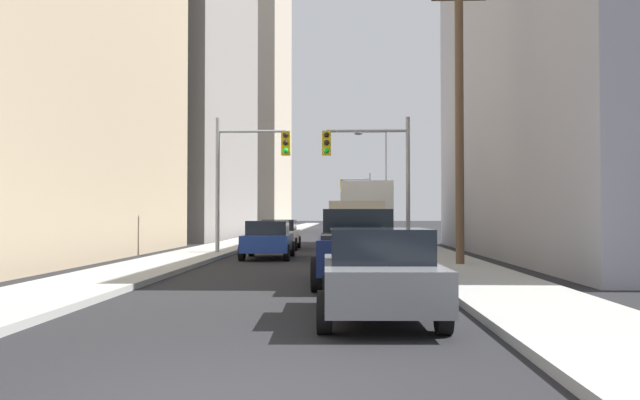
% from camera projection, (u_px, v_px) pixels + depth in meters
% --- Properties ---
extents(sidewalk_left, '(2.71, 160.00, 0.15)m').
position_uv_depth(sidewalk_left, '(270.00, 235.00, 56.12)').
color(sidewalk_left, '#9E9E99').
rests_on(sidewalk_left, ground).
extents(sidewalk_right, '(2.71, 160.00, 0.15)m').
position_uv_depth(sidewalk_right, '(384.00, 235.00, 55.79)').
color(sidewalk_right, '#9E9E99').
rests_on(sidewalk_right, ground).
extents(city_bus, '(2.67, 11.52, 3.40)m').
position_uv_depth(city_bus, '(364.00, 212.00, 36.68)').
color(city_bus, silver).
rests_on(city_bus, ground).
extents(pickup_truck_navy, '(2.20, 5.44, 1.90)m').
position_uv_depth(pickup_truck_navy, '(358.00, 247.00, 16.66)').
color(pickup_truck_navy, '#141E4C').
rests_on(pickup_truck_navy, ground).
extents(cargo_van_beige, '(2.16, 5.26, 2.26)m').
position_uv_depth(cargo_van_beige, '(357.00, 227.00, 25.81)').
color(cargo_van_beige, '#C6B793').
rests_on(cargo_van_beige, ground).
extents(sedan_grey, '(1.95, 4.25, 1.52)m').
position_uv_depth(sedan_grey, '(379.00, 273.00, 10.81)').
color(sedan_grey, slate).
rests_on(sedan_grey, ground).
extents(sedan_blue, '(1.95, 4.23, 1.52)m').
position_uv_depth(sedan_blue, '(268.00, 239.00, 26.21)').
color(sedan_blue, navy).
rests_on(sedan_blue, ground).
extents(sedan_white, '(1.95, 4.21, 1.52)m').
position_uv_depth(sedan_white, '(280.00, 234.00, 33.26)').
color(sedan_white, white).
rests_on(sedan_white, ground).
extents(traffic_signal_near_left, '(3.26, 0.44, 6.00)m').
position_uv_depth(traffic_signal_near_left, '(249.00, 163.00, 28.36)').
color(traffic_signal_near_left, gray).
rests_on(traffic_signal_near_left, ground).
extents(traffic_signal_near_right, '(3.80, 0.44, 6.00)m').
position_uv_depth(traffic_signal_near_right, '(370.00, 162.00, 28.18)').
color(traffic_signal_near_right, gray).
rests_on(traffic_signal_near_right, ground).
extents(traffic_signal_far_right, '(3.13, 0.44, 6.00)m').
position_uv_depth(traffic_signal_far_right, '(357.00, 193.00, 65.89)').
color(traffic_signal_far_right, gray).
rests_on(traffic_signal_far_right, ground).
extents(utility_pole_right, '(2.20, 0.28, 10.32)m').
position_uv_depth(utility_pole_right, '(459.00, 103.00, 21.49)').
color(utility_pole_right, brown).
rests_on(utility_pole_right, ground).
extents(street_lamp_right, '(2.22, 0.32, 7.50)m').
position_uv_depth(street_lamp_right, '(381.00, 174.00, 43.33)').
color(street_lamp_right, gray).
rests_on(street_lamp_right, ground).
extents(building_left_mid_office, '(25.02, 24.70, 23.03)m').
position_uv_depth(building_left_mid_office, '(83.00, 94.00, 52.53)').
color(building_left_mid_office, gray).
rests_on(building_left_mid_office, ground).
extents(building_left_far_tower, '(17.12, 27.75, 49.57)m').
position_uv_depth(building_left_far_tower, '(227.00, 61.00, 97.23)').
color(building_left_far_tower, '#B7A893').
rests_on(building_left_far_tower, ground).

